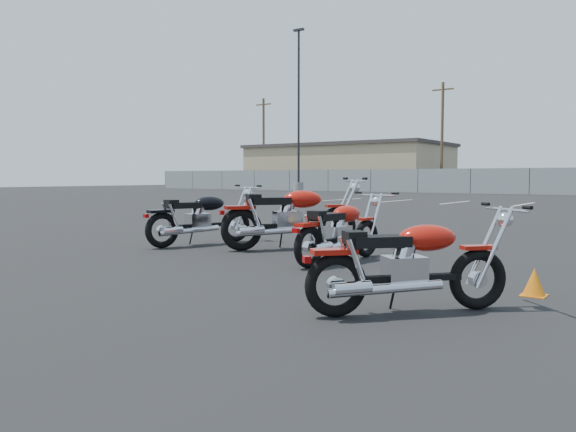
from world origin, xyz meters
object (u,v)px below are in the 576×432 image
Objects in this scene: motorcycle_third_red at (340,231)px; motorcycle_rear_red at (409,264)px; motorcycle_front_red at (290,217)px; motorcycle_second_black at (200,218)px.

motorcycle_third_red is 2.96m from motorcycle_rear_red.
motorcycle_front_red is 1.03× the size of motorcycle_second_black.
motorcycle_rear_red is at bearing -41.67° from motorcycle_front_red.
motorcycle_second_black is 3.02m from motorcycle_third_red.
motorcycle_rear_red is (1.97, -2.21, -0.01)m from motorcycle_third_red.
motorcycle_front_red is 4.50m from motorcycle_rear_red.
motorcycle_third_red is at bearing 131.74° from motorcycle_rear_red.
motorcycle_front_red reaches higher than motorcycle_rear_red.
motorcycle_front_red is at bearing 150.58° from motorcycle_third_red.
motorcycle_front_red is 1.60m from motorcycle_third_red.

